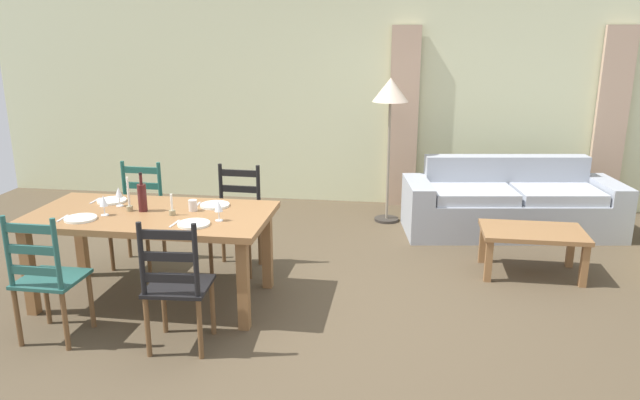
# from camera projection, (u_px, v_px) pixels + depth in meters

# --- Properties ---
(ground_plane) EXTENTS (9.60, 9.60, 0.02)m
(ground_plane) POSITION_uv_depth(u_px,v_px,m) (322.00, 314.00, 4.71)
(ground_plane) COLOR brown
(wall_far) EXTENTS (9.60, 0.16, 2.70)m
(wall_far) POSITION_uv_depth(u_px,v_px,m) (360.00, 96.00, 7.48)
(wall_far) COLOR beige
(wall_far) RESTS_ON ground_plane
(curtain_panel_left) EXTENTS (0.35, 0.08, 2.20)m
(curtain_panel_left) POSITION_uv_depth(u_px,v_px,m) (404.00, 118.00, 7.34)
(curtain_panel_left) COLOR tan
(curtain_panel_left) RESTS_ON ground_plane
(curtain_panel_right) EXTENTS (0.35, 0.08, 2.20)m
(curtain_panel_right) POSITION_uv_depth(u_px,v_px,m) (611.00, 123.00, 7.00)
(curtain_panel_right) COLOR tan
(curtain_panel_right) RESTS_ON ground_plane
(dining_table) EXTENTS (1.90, 0.96, 0.75)m
(dining_table) POSITION_uv_depth(u_px,v_px,m) (151.00, 223.00, 4.77)
(dining_table) COLOR olive
(dining_table) RESTS_ON ground_plane
(dining_chair_near_left) EXTENTS (0.42, 0.41, 0.96)m
(dining_chair_near_left) POSITION_uv_depth(u_px,v_px,m) (47.00, 278.00, 4.18)
(dining_chair_near_left) COLOR #25574F
(dining_chair_near_left) RESTS_ON ground_plane
(dining_chair_near_right) EXTENTS (0.45, 0.43, 0.96)m
(dining_chair_near_right) POSITION_uv_depth(u_px,v_px,m) (176.00, 285.00, 4.06)
(dining_chair_near_right) COLOR black
(dining_chair_near_right) RESTS_ON ground_plane
(dining_chair_far_left) EXTENTS (0.43, 0.41, 0.96)m
(dining_chair_far_left) POSITION_uv_depth(u_px,v_px,m) (139.00, 215.00, 5.60)
(dining_chair_far_left) COLOR #225D4F
(dining_chair_far_left) RESTS_ON ground_plane
(dining_chair_far_right) EXTENTS (0.43, 0.41, 0.96)m
(dining_chair_far_right) POSITION_uv_depth(u_px,v_px,m) (237.00, 219.00, 5.49)
(dining_chair_far_right) COLOR black
(dining_chair_far_right) RESTS_ON ground_plane
(dinner_plate_near_left) EXTENTS (0.24, 0.24, 0.02)m
(dinner_plate_near_left) POSITION_uv_depth(u_px,v_px,m) (81.00, 218.00, 4.57)
(dinner_plate_near_left) COLOR white
(dinner_plate_near_left) RESTS_ON dining_table
(fork_near_left) EXTENTS (0.03, 0.17, 0.01)m
(fork_near_left) POSITION_uv_depth(u_px,v_px,m) (62.00, 218.00, 4.59)
(fork_near_left) COLOR silver
(fork_near_left) RESTS_ON dining_table
(dinner_plate_near_right) EXTENTS (0.24, 0.24, 0.02)m
(dinner_plate_near_right) POSITION_uv_depth(u_px,v_px,m) (194.00, 224.00, 4.44)
(dinner_plate_near_right) COLOR white
(dinner_plate_near_right) RESTS_ON dining_table
(fork_near_right) EXTENTS (0.02, 0.17, 0.01)m
(fork_near_right) POSITION_uv_depth(u_px,v_px,m) (175.00, 224.00, 4.47)
(fork_near_right) COLOR silver
(fork_near_right) RESTS_ON dining_table
(dinner_plate_far_left) EXTENTS (0.24, 0.24, 0.02)m
(dinner_plate_far_left) POSITION_uv_depth(u_px,v_px,m) (112.00, 201.00, 5.05)
(dinner_plate_far_left) COLOR white
(dinner_plate_far_left) RESTS_ON dining_table
(fork_far_left) EXTENTS (0.02, 0.17, 0.01)m
(fork_far_left) POSITION_uv_depth(u_px,v_px,m) (95.00, 201.00, 5.07)
(fork_far_left) COLOR silver
(fork_far_left) RESTS_ON dining_table
(dinner_plate_far_right) EXTENTS (0.24, 0.24, 0.02)m
(dinner_plate_far_right) POSITION_uv_depth(u_px,v_px,m) (215.00, 205.00, 4.92)
(dinner_plate_far_right) COLOR white
(dinner_plate_far_right) RESTS_ON dining_table
(fork_far_right) EXTENTS (0.03, 0.17, 0.01)m
(fork_far_right) POSITION_uv_depth(u_px,v_px,m) (197.00, 205.00, 4.94)
(fork_far_right) COLOR silver
(fork_far_right) RESTS_ON dining_table
(wine_bottle) EXTENTS (0.07, 0.07, 0.32)m
(wine_bottle) POSITION_uv_depth(u_px,v_px,m) (142.00, 197.00, 4.75)
(wine_bottle) COLOR #471919
(wine_bottle) RESTS_ON dining_table
(wine_glass_near_left) EXTENTS (0.06, 0.06, 0.16)m
(wine_glass_near_left) POSITION_uv_depth(u_px,v_px,m) (103.00, 202.00, 4.65)
(wine_glass_near_left) COLOR white
(wine_glass_near_left) RESTS_ON dining_table
(wine_glass_near_right) EXTENTS (0.06, 0.06, 0.16)m
(wine_glass_near_right) POSITION_uv_depth(u_px,v_px,m) (219.00, 207.00, 4.51)
(wine_glass_near_right) COLOR white
(wine_glass_near_right) RESTS_ON dining_table
(wine_glass_far_left) EXTENTS (0.06, 0.06, 0.16)m
(wine_glass_far_left) POSITION_uv_depth(u_px,v_px,m) (119.00, 193.00, 4.89)
(wine_glass_far_left) COLOR white
(wine_glass_far_left) RESTS_ON dining_table
(coffee_cup_primary) EXTENTS (0.07, 0.07, 0.09)m
(coffee_cup_primary) POSITION_uv_depth(u_px,v_px,m) (193.00, 205.00, 4.78)
(coffee_cup_primary) COLOR beige
(coffee_cup_primary) RESTS_ON dining_table
(candle_tall) EXTENTS (0.05, 0.05, 0.28)m
(candle_tall) POSITION_uv_depth(u_px,v_px,m) (129.00, 201.00, 4.77)
(candle_tall) COLOR #998C66
(candle_tall) RESTS_ON dining_table
(candle_short) EXTENTS (0.05, 0.05, 0.17)m
(candle_short) POSITION_uv_depth(u_px,v_px,m) (172.00, 210.00, 4.67)
(candle_short) COLOR #998C66
(candle_short) RESTS_ON dining_table
(couch) EXTENTS (2.37, 1.12, 0.80)m
(couch) POSITION_uv_depth(u_px,v_px,m) (510.00, 206.00, 6.55)
(couch) COLOR #A0A5AF
(couch) RESTS_ON ground_plane
(coffee_table) EXTENTS (0.90, 0.56, 0.42)m
(coffee_table) POSITION_uv_depth(u_px,v_px,m) (533.00, 237.00, 5.38)
(coffee_table) COLOR olive
(coffee_table) RESTS_ON ground_plane
(standing_lamp) EXTENTS (0.40, 0.40, 1.64)m
(standing_lamp) POSITION_uv_depth(u_px,v_px,m) (390.00, 99.00, 6.61)
(standing_lamp) COLOR #332D28
(standing_lamp) RESTS_ON ground_plane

